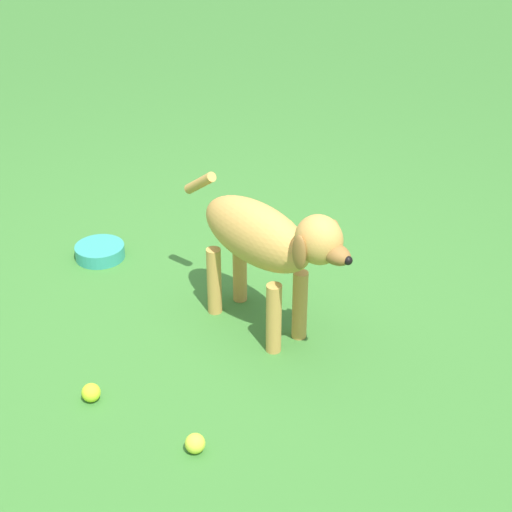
% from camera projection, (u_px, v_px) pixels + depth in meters
% --- Properties ---
extents(ground, '(14.00, 14.00, 0.00)m').
position_uv_depth(ground, '(178.00, 325.00, 3.19)').
color(ground, '#38722D').
extents(dog, '(0.24, 0.89, 0.60)m').
position_uv_depth(dog, '(265.00, 241.00, 2.96)').
color(dog, '#C69347').
rests_on(dog, ground).
extents(tennis_ball_0, '(0.07, 0.07, 0.07)m').
position_uv_depth(tennis_ball_0, '(229.00, 235.00, 3.75)').
color(tennis_ball_0, '#D2D73E').
rests_on(tennis_ball_0, ground).
extents(tennis_ball_1, '(0.07, 0.07, 0.07)m').
position_uv_depth(tennis_ball_1, '(195.00, 443.00, 2.57)').
color(tennis_ball_1, '#CADE3A').
rests_on(tennis_ball_1, ground).
extents(tennis_ball_2, '(0.07, 0.07, 0.07)m').
position_uv_depth(tennis_ball_2, '(287.00, 226.00, 3.83)').
color(tennis_ball_2, '#D0DA3C').
rests_on(tennis_ball_2, ground).
extents(tennis_ball_3, '(0.07, 0.07, 0.07)m').
position_uv_depth(tennis_ball_3, '(91.00, 393.00, 2.78)').
color(tennis_ball_3, '#C2E528').
rests_on(tennis_ball_3, ground).
extents(water_bowl, '(0.22, 0.22, 0.06)m').
position_uv_depth(water_bowl, '(100.00, 252.00, 3.63)').
color(water_bowl, teal).
rests_on(water_bowl, ground).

